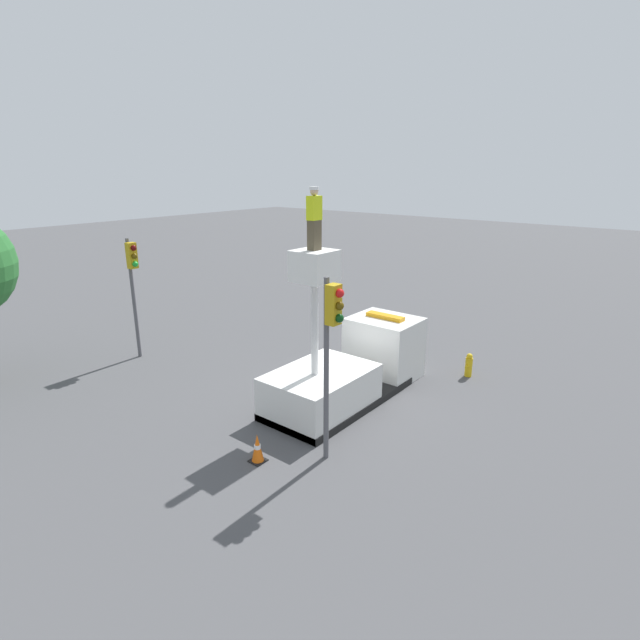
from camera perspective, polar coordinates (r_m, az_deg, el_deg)
name	(u,v)px	position (r m, az deg, el deg)	size (l,w,h in m)	color
ground_plane	(339,401)	(16.85, 2.23, -9.22)	(120.00, 120.00, 0.00)	#4C4C4F
bucket_truck	(351,368)	(16.90, 3.51, -5.50)	(6.48, 2.45, 5.21)	black
worker	(314,219)	(14.16, -0.66, 11.50)	(0.40, 0.26, 1.75)	brown
traffic_light_pole	(331,335)	(12.30, 1.27, -1.72)	(0.34, 0.57, 4.94)	#515156
traffic_light_across	(133,275)	(20.84, -20.59, 4.87)	(0.34, 0.57, 4.85)	#515156
fire_hydrant	(469,365)	(19.34, 16.64, -4.97)	(0.50, 0.26, 0.90)	gold
traffic_cone_rear	(257,448)	(13.64, -7.16, -14.36)	(0.40, 0.40, 0.80)	black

